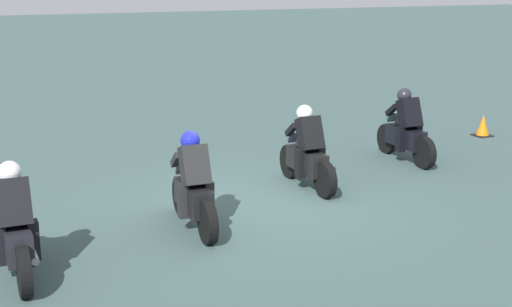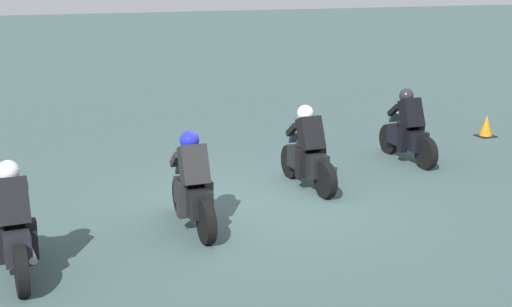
{
  "view_description": "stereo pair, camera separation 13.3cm",
  "coord_description": "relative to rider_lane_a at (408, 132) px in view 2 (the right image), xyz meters",
  "views": [
    {
      "loc": [
        -10.82,
        4.79,
        3.83
      ],
      "look_at": [
        -0.05,
        0.07,
        0.9
      ],
      "focal_mm": 51.18,
      "sensor_mm": 36.0,
      "label": 1
    },
    {
      "loc": [
        -10.87,
        4.67,
        3.83
      ],
      "look_at": [
        -0.05,
        0.07,
        0.9
      ],
      "focal_mm": 51.18,
      "sensor_mm": 36.0,
      "label": 2
    }
  ],
  "objects": [
    {
      "name": "rider_lane_d",
      "position": [
        -2.98,
        8.07,
        0.0
      ],
      "size": [
        2.04,
        0.54,
        1.51
      ],
      "rotation": [
        0.0,
        0.0,
        0.0
      ],
      "color": "black",
      "rests_on": "ground_plane"
    },
    {
      "name": "ground_plane",
      "position": [
        -1.47,
        3.99,
        -0.62
      ],
      "size": [
        120.0,
        120.0,
        0.0
      ],
      "primitive_type": "plane",
      "color": "#3A5250"
    },
    {
      "name": "rider_lane_c",
      "position": [
        -2.18,
        5.39,
        0.0
      ],
      "size": [
        2.04,
        0.55,
        1.51
      ],
      "rotation": [
        0.0,
        0.0,
        -0.04
      ],
      "color": "black",
      "rests_on": "ground_plane"
    },
    {
      "name": "rider_lane_a",
      "position": [
        0.0,
        0.0,
        0.0
      ],
      "size": [
        2.04,
        0.55,
        1.51
      ],
      "rotation": [
        0.0,
        0.0,
        -0.04
      ],
      "color": "black",
      "rests_on": "ground_plane"
    },
    {
      "name": "traffic_cone",
      "position": [
        1.21,
        -3.08,
        -0.39
      ],
      "size": [
        0.4,
        0.4,
        0.52
      ],
      "color": "black",
      "rests_on": "ground_plane"
    },
    {
      "name": "rider_lane_b",
      "position": [
        -0.91,
        2.78,
        0.0
      ],
      "size": [
        2.04,
        0.54,
        1.51
      ],
      "rotation": [
        0.0,
        0.0,
        -0.01
      ],
      "color": "black",
      "rests_on": "ground_plane"
    }
  ]
}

